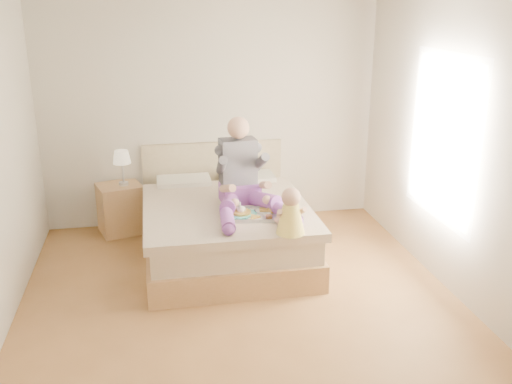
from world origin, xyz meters
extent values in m
cube|color=brown|center=(0.00, 0.00, 0.00)|extent=(4.00, 4.20, 0.01)
cube|color=beige|center=(0.00, 2.10, 1.35)|extent=(4.00, 0.02, 2.70)
cube|color=beige|center=(0.00, -2.10, 1.35)|extent=(4.00, 0.02, 2.70)
cube|color=beige|center=(2.00, 0.00, 1.35)|extent=(0.02, 4.20, 2.70)
cube|color=white|center=(1.99, 0.20, 1.40)|extent=(0.02, 1.30, 1.60)
cube|color=white|center=(1.98, 0.20, 1.40)|extent=(0.01, 1.18, 1.48)
cube|color=olive|center=(0.00, 1.02, 0.14)|extent=(1.68, 2.13, 0.28)
cube|color=tan|center=(0.00, 1.02, 0.40)|extent=(1.60, 2.05, 0.24)
cube|color=tan|center=(0.00, 0.87, 0.57)|extent=(1.70, 1.80, 0.09)
cube|color=beige|center=(-0.38, 1.76, 0.59)|extent=(0.62, 0.40, 0.14)
cube|color=beige|center=(0.38, 1.76, 0.59)|extent=(0.62, 0.40, 0.14)
cube|color=#9C8D6C|center=(0.00, 2.09, 0.50)|extent=(1.70, 0.08, 1.00)
cube|color=olive|center=(-1.13, 1.88, 0.29)|extent=(0.58, 0.54, 0.59)
cylinder|color=silver|center=(-1.07, 1.86, 0.61)|extent=(0.11, 0.11, 0.04)
cylinder|color=silver|center=(-1.07, 1.86, 0.74)|extent=(0.02, 0.02, 0.23)
cone|color=beige|center=(-1.07, 1.86, 0.93)|extent=(0.20, 0.20, 0.15)
cube|color=#743A91|center=(0.16, 1.01, 0.70)|extent=(0.42, 0.35, 0.19)
cube|color=#3B3A42|center=(0.16, 1.07, 1.02)|extent=(0.39, 0.26, 0.50)
sphere|color=tan|center=(0.16, 1.04, 1.40)|extent=(0.23, 0.23, 0.23)
cylinder|color=#743A91|center=(0.02, 0.74, 0.69)|extent=(0.28, 0.56, 0.23)
cylinder|color=#743A91|center=(-0.06, 0.34, 0.68)|extent=(0.16, 0.48, 0.13)
sphere|color=#743A91|center=(-0.08, 0.11, 0.67)|extent=(0.11, 0.11, 0.11)
cylinder|color=#3B3A42|center=(-0.03, 0.90, 1.04)|extent=(0.10, 0.31, 0.25)
cylinder|color=tan|center=(-0.01, 0.71, 0.86)|extent=(0.14, 0.33, 0.17)
sphere|color=tan|center=(0.04, 0.56, 0.75)|extent=(0.09, 0.09, 0.09)
cylinder|color=#743A91|center=(0.35, 0.78, 0.69)|extent=(0.37, 0.55, 0.23)
cylinder|color=#743A91|center=(0.51, 0.40, 0.68)|extent=(0.25, 0.49, 0.13)
sphere|color=#743A91|center=(0.58, 0.17, 0.67)|extent=(0.11, 0.11, 0.11)
cylinder|color=#3B3A42|center=(0.38, 0.94, 1.04)|extent=(0.15, 0.32, 0.25)
cylinder|color=tan|center=(0.39, 0.75, 0.86)|extent=(0.08, 0.32, 0.17)
sphere|color=tan|center=(0.37, 0.59, 0.75)|extent=(0.09, 0.09, 0.09)
cube|color=silver|center=(0.21, 0.54, 0.62)|extent=(0.54, 0.45, 0.01)
cylinder|color=teal|center=(0.11, 0.57, 0.63)|extent=(0.29, 0.29, 0.02)
cylinder|color=#B38E3B|center=(0.11, 0.57, 0.65)|extent=(0.19, 0.19, 0.02)
cylinder|color=white|center=(0.07, 0.71, 0.67)|extent=(0.09, 0.09, 0.10)
torus|color=white|center=(0.12, 0.70, 0.67)|extent=(0.02, 0.07, 0.07)
cylinder|color=olive|center=(0.07, 0.71, 0.72)|extent=(0.08, 0.08, 0.01)
cylinder|color=white|center=(0.34, 0.61, 0.63)|extent=(0.16, 0.16, 0.01)
cube|color=#B38E3B|center=(0.34, 0.61, 0.65)|extent=(0.10, 0.09, 0.02)
cylinder|color=white|center=(0.21, 0.43, 0.63)|extent=(0.16, 0.16, 0.01)
ellipsoid|color=red|center=(0.23, 0.42, 0.64)|extent=(0.04, 0.03, 0.01)
cylinder|color=white|center=(0.41, 0.58, 0.69)|extent=(0.08, 0.08, 0.13)
cylinder|color=gold|center=(0.41, 0.58, 0.68)|extent=(0.07, 0.07, 0.12)
cylinder|color=white|center=(0.36, 0.41, 0.64)|extent=(0.08, 0.08, 0.04)
cylinder|color=#4B270A|center=(0.36, 0.41, 0.64)|extent=(0.06, 0.06, 0.03)
cone|color=#FFE750|center=(0.48, 0.06, 0.75)|extent=(0.26, 0.26, 0.28)
sphere|color=tan|center=(0.48, 0.06, 0.96)|extent=(0.17, 0.17, 0.17)
cylinder|color=tan|center=(0.42, 0.18, 0.66)|extent=(0.07, 0.20, 0.07)
sphere|color=tan|center=(0.41, 0.28, 0.66)|extent=(0.06, 0.06, 0.06)
cylinder|color=tan|center=(0.38, 0.06, 0.81)|extent=(0.07, 0.15, 0.12)
cylinder|color=tan|center=(0.52, 0.19, 0.66)|extent=(0.10, 0.21, 0.07)
sphere|color=tan|center=(0.51, 0.29, 0.66)|extent=(0.06, 0.06, 0.06)
cylinder|color=tan|center=(0.58, 0.08, 0.81)|extent=(0.09, 0.15, 0.12)
camera|label=1|loc=(-0.72, -4.63, 2.65)|focal=40.00mm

